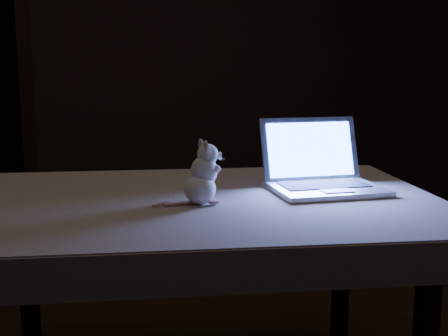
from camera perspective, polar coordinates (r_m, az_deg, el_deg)
name	(u,v)px	position (r m, az deg, el deg)	size (l,w,h in m)	color
back_wall	(116,35)	(4.03, -10.87, 13.12)	(4.50, 0.04, 2.60)	black
table	(197,313)	(1.75, -2.79, -14.54)	(1.31, 0.84, 0.70)	black
tablecloth	(212,218)	(1.60, -1.19, -5.10)	(1.41, 0.94, 0.10)	#BBAD9B
laptop	(329,156)	(1.70, 10.61, 1.18)	(0.32, 0.28, 0.22)	silver
plush_mouse	(200,173)	(1.54, -2.49, -0.46)	(0.13, 0.13, 0.18)	white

